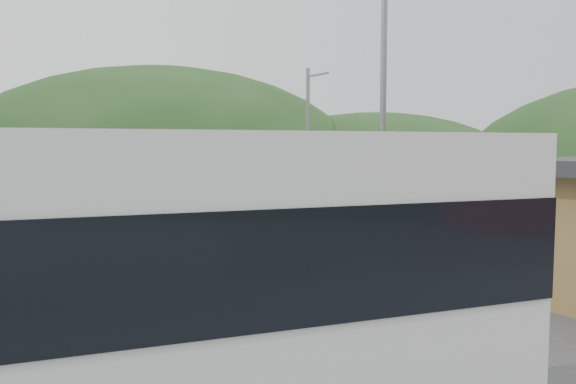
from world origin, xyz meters
TOP-DOWN VIEW (x-y plane):
  - ground at (0.00, 0.00)m, footprint 120.00×120.00m
  - hills at (6.19, 5.29)m, footprint 146.00×149.00m
  - platform at (0.00, 3.30)m, footprint 26.00×3.20m
  - yellow_line at (0.00, 2.00)m, footprint 26.00×0.10m
  - train at (-1.74, 6.00)m, footprint 20.44×3.01m
  - catenary_mast_east at (7.00, 8.56)m, footprint 0.18×1.80m
  - lamp_post at (-0.96, -6.23)m, footprint 0.42×1.15m

SIDE VIEW (x-z plane):
  - ground at x=0.00m, z-range 0.00..0.00m
  - hills at x=6.19m, z-range -13.00..13.00m
  - platform at x=0.00m, z-range 0.00..0.30m
  - yellow_line at x=0.00m, z-range 0.30..0.31m
  - train at x=-1.74m, z-range 0.19..3.93m
  - catenary_mast_east at x=7.00m, z-range 0.15..7.15m
  - lamp_post at x=-0.96m, z-range 0.61..6.99m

